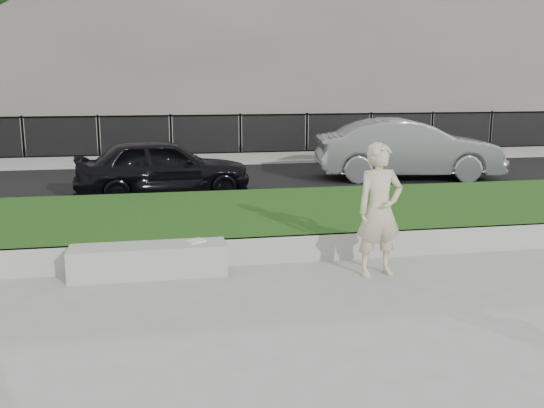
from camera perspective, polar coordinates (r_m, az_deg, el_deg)
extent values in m
plane|color=gray|center=(7.86, -2.35, -7.99)|extent=(90.00, 90.00, 0.00)
cube|color=black|center=(10.66, -4.77, -1.67)|extent=(34.00, 4.00, 0.40)
cube|color=#9C9992|center=(8.78, -3.37, -4.53)|extent=(34.00, 0.08, 0.40)
cube|color=black|center=(16.08, -6.88, 2.08)|extent=(34.00, 7.00, 0.04)
cube|color=gray|center=(20.52, -7.80, 4.19)|extent=(34.00, 3.00, 0.12)
cube|color=slate|center=(19.51, -7.65, 4.35)|extent=(32.00, 0.30, 0.24)
cube|color=black|center=(19.44, -7.70, 6.19)|extent=(32.00, 0.04, 1.50)
cube|color=black|center=(19.39, -7.75, 8.25)|extent=(32.00, 0.05, 0.05)
cube|color=black|center=(19.49, -7.66, 4.73)|extent=(32.00, 0.05, 0.05)
cube|color=#635E56|center=(27.46, -8.95, 16.29)|extent=(34.00, 10.00, 10.00)
cube|color=#9C9992|center=(8.48, -11.53, -5.22)|extent=(2.11, 0.53, 0.43)
imported|color=beige|center=(8.31, 10.08, -0.56)|extent=(0.71, 0.51, 1.82)
cube|color=silver|center=(8.46, -7.18, -3.48)|extent=(0.30, 0.28, 0.03)
imported|color=black|center=(13.99, -10.23, 3.44)|extent=(4.05, 1.93, 1.34)
imported|color=gray|center=(16.69, 12.66, 5.06)|extent=(5.05, 2.41, 1.60)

